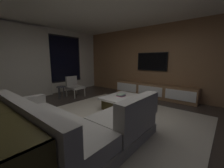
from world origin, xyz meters
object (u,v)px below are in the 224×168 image
object	(u,v)px
media_console	(153,91)
mounted_tv	(152,62)
accent_chair_near_window	(74,85)
side_stool	(61,89)
console_table_behind_couch	(0,140)
coffee_table	(126,103)
book_stack_on_coffee_table	(121,95)
sectional_couch	(69,126)

from	to	relation	value
media_console	mounted_tv	world-z (taller)	mounted_tv
accent_chair_near_window	media_console	size ratio (longest dim) A/B	0.25
side_stool	mounted_tv	xyz separation A→B (m)	(2.55, -2.31, 0.98)
console_table_behind_couch	coffee_table	bearing A→B (deg)	1.43
accent_chair_near_window	media_console	distance (m)	3.08
book_stack_on_coffee_table	media_console	world-z (taller)	media_console
coffee_table	console_table_behind_couch	bearing A→B (deg)	-178.57
side_stool	console_table_behind_couch	distance (m)	3.40
book_stack_on_coffee_table	media_console	distance (m)	1.78
coffee_table	media_console	xyz separation A→B (m)	(1.75, -0.07, 0.06)
coffee_table	side_stool	size ratio (longest dim) A/B	2.52
mounted_tv	sectional_couch	bearing A→B (deg)	-175.23
coffee_table	sectional_couch	bearing A→B (deg)	-174.27
coffee_table	accent_chair_near_window	xyz separation A→B (m)	(-0.09, 2.39, 0.25)
sectional_couch	coffee_table	xyz separation A→B (m)	(2.00, 0.20, -0.10)
book_stack_on_coffee_table	accent_chair_near_window	bearing A→B (deg)	91.90
book_stack_on_coffee_table	accent_chair_near_window	size ratio (longest dim) A/B	0.33
sectional_couch	accent_chair_near_window	bearing A→B (deg)	53.56
sectional_couch	side_stool	distance (m)	2.98
book_stack_on_coffee_table	console_table_behind_couch	xyz separation A→B (m)	(-2.90, -0.23, 0.02)
side_stool	media_console	world-z (taller)	media_console
book_stack_on_coffee_table	accent_chair_near_window	distance (m)	2.23
book_stack_on_coffee_table	sectional_couch	bearing A→B (deg)	-169.74
sectional_couch	media_console	size ratio (longest dim) A/B	0.81
coffee_table	side_stool	distance (m)	2.52
book_stack_on_coffee_table	side_stool	world-z (taller)	side_stool
console_table_behind_couch	side_stool	bearing A→B (deg)	47.60
side_stool	media_console	bearing A→B (deg)	-46.62
mounted_tv	media_console	bearing A→B (deg)	-132.47
sectional_couch	side_stool	world-z (taller)	sectional_couch
side_stool	console_table_behind_couch	size ratio (longest dim) A/B	0.22
media_console	sectional_couch	bearing A→B (deg)	-178.01
sectional_couch	media_console	distance (m)	3.75
console_table_behind_couch	mounted_tv	bearing A→B (deg)	2.36
coffee_table	accent_chair_near_window	world-z (taller)	accent_chair_near_window
coffee_table	media_console	distance (m)	1.75
coffee_table	mounted_tv	bearing A→B (deg)	3.76
book_stack_on_coffee_table	console_table_behind_couch	size ratio (longest dim) A/B	0.12
accent_chair_near_window	mounted_tv	distance (m)	3.17
sectional_couch	console_table_behind_couch	world-z (taller)	sectional_couch
sectional_couch	book_stack_on_coffee_table	world-z (taller)	sectional_couch
coffee_table	mounted_tv	distance (m)	2.26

